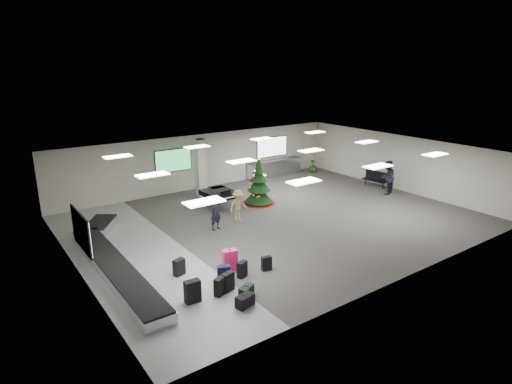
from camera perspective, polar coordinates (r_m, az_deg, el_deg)
ground at (r=20.33m, az=2.83°, el=-3.80°), size 18.00×18.00×0.00m
room_envelope at (r=19.92m, az=0.87°, el=2.81°), size 18.02×14.02×3.21m
baggage_carousel at (r=16.84m, az=-18.69°, el=-8.47°), size 2.28×9.71×0.43m
service_counter at (r=28.13m, az=2.49°, el=3.23°), size 4.05×0.65×1.08m
suitcase_0 at (r=14.04m, az=-4.86°, el=-12.45°), size 0.45×0.36×0.63m
suitcase_1 at (r=14.26m, az=-3.76°, el=-11.86°), size 0.46×0.31×0.66m
pink_suitcase at (r=15.46m, az=-3.51°, el=-9.10°), size 0.57×0.41×0.83m
suitcase_3 at (r=15.09m, az=-1.86°, el=-10.24°), size 0.44×0.35×0.60m
navy_suitcase at (r=14.67m, az=-4.30°, el=-10.95°), size 0.49×0.40×0.68m
suitcase_5 at (r=13.74m, az=-8.46°, el=-12.97°), size 0.51×0.30×0.76m
green_duffel at (r=13.96m, az=-1.30°, el=-13.13°), size 0.63×0.51×0.40m
suitcase_7 at (r=15.56m, az=1.40°, el=-9.49°), size 0.39×0.27×0.54m
suitcase_8 at (r=15.43m, az=-10.22°, el=-9.84°), size 0.46×0.33×0.62m
black_duffel at (r=13.48m, az=-1.49°, el=-14.31°), size 0.64×0.44×0.40m
christmas_tree at (r=22.49m, az=0.39°, el=0.62°), size 1.80×1.80×2.56m
grand_piano at (r=21.94m, az=-4.92°, el=-0.23°), size 1.51×1.89×1.04m
bench at (r=26.62m, az=15.65°, el=1.80°), size 0.70×1.55×0.95m
traveler_a at (r=19.05m, az=-5.39°, el=-2.67°), size 0.67×0.52×1.64m
traveler_b at (r=20.00m, az=-2.39°, el=-1.82°), size 1.04×0.67×1.53m
traveler_bench at (r=25.20m, az=17.11°, el=1.86°), size 1.16×1.06×1.93m
potted_plant_left at (r=27.10m, az=-0.09°, el=2.34°), size 0.53×0.52×0.75m
potted_plant_right at (r=29.43m, az=7.62°, el=3.51°), size 0.60×0.60×0.89m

